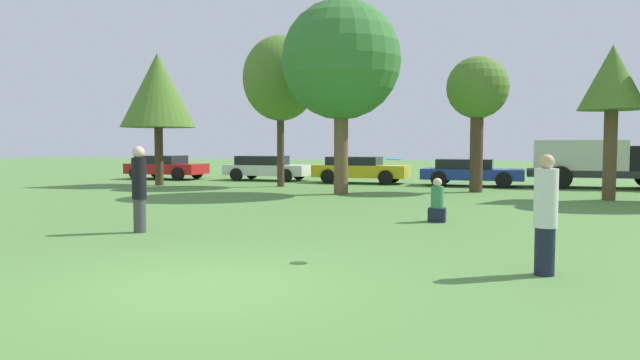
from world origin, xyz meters
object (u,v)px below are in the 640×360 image
person_thrower (139,188)px  parked_car_yellow (359,169)px  parked_car_blue (470,171)px  person_catcher (546,214)px  tree_3 (477,91)px  bystander_sitting (437,204)px  tree_4 (612,81)px  parked_car_white (266,167)px  delivery_truck_black (598,161)px  tree_2 (341,61)px  frisbee (394,159)px  tree_0 (158,91)px  parked_car_red (165,166)px  tree_1 (280,79)px

person_thrower → parked_car_yellow: (0.51, 16.57, -0.27)m
parked_car_yellow → parked_car_blue: size_ratio=1.02×
person_catcher → tree_3: 14.93m
person_catcher → bystander_sitting: 5.71m
person_thrower → person_catcher: person_thrower is taller
tree_3 → tree_4: size_ratio=1.02×
parked_car_white → delivery_truck_black: (15.64, -0.19, 0.51)m
person_thrower → tree_3: size_ratio=0.35×
person_thrower → bystander_sitting: size_ratio=1.73×
parked_car_yellow → tree_3: bearing=-32.1°
delivery_truck_black → tree_2: bearing=-145.6°
person_catcher → parked_car_yellow: (-7.50, 18.10, -0.19)m
tree_4 → bystander_sitting: bearing=-123.3°
tree_2 → parked_car_white: 10.00m
frisbee → tree_4: size_ratio=0.05×
bystander_sitting → parked_car_blue: 12.54m
parked_car_white → parked_car_blue: bearing=-4.0°
person_catcher → parked_car_white: person_catcher is taller
tree_4 → delivery_truck_black: bearing=86.2°
person_catcher → parked_car_white: bearing=-45.0°
bystander_sitting → tree_0: (-13.62, 8.43, 3.86)m
tree_0 → parked_car_yellow: bearing=27.9°
person_catcher → tree_0: bearing=-30.1°
person_thrower → parked_car_red: size_ratio=0.44×
bystander_sitting → parked_car_blue: bearing=90.4°
tree_2 → tree_3: tree_2 is taller
tree_1 → frisbee: bearing=-60.9°
frisbee → tree_0: 19.03m
parked_car_blue → tree_0: bearing=-162.8°
person_catcher → tree_4: (2.63, 12.61, 3.09)m
frisbee → parked_car_blue: bearing=89.9°
tree_2 → parked_car_red: size_ratio=1.72×
tree_0 → parked_car_white: size_ratio=1.36×
tree_0 → person_thrower: bearing=-57.3°
parked_car_yellow → person_thrower: bearing=-91.5°
tree_0 → parked_car_red: size_ratio=1.43×
frisbee → tree_2: (-4.27, 11.33, 3.34)m
frisbee → bystander_sitting: 4.87m
person_thrower → parked_car_yellow: bearing=99.0°
frisbee → parked_car_blue: frisbee is taller
tree_2 → tree_0: bearing=168.8°
tree_1 → delivery_truck_black: 14.19m
frisbee → parked_car_red: bearing=132.7°
tree_1 → parked_car_white: (-2.39, 3.81, -4.08)m
frisbee → parked_car_yellow: size_ratio=0.06×
tree_0 → person_catcher: bearing=-40.9°
parked_car_blue → parked_car_yellow: bearing=177.1°
bystander_sitting → parked_car_yellow: 13.90m
tree_1 → tree_4: bearing=-9.5°
parked_car_blue → bystander_sitting: bearing=-89.3°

